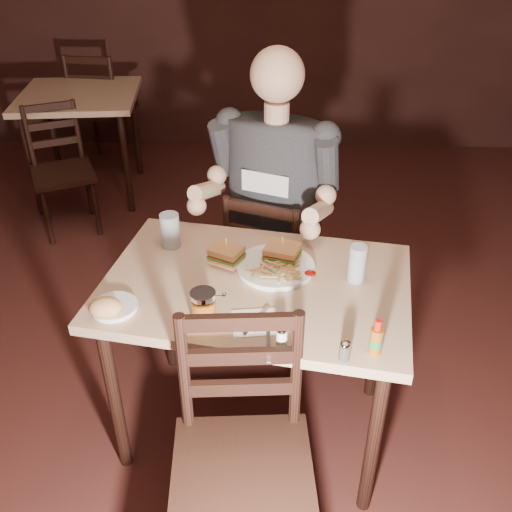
{
  "coord_description": "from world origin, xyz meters",
  "views": [
    {
      "loc": [
        0.26,
        -1.41,
        1.98
      ],
      "look_at": [
        0.21,
        0.33,
        0.85
      ],
      "focal_mm": 40.0,
      "sensor_mm": 36.0,
      "label": 1
    }
  ],
  "objects_px": {
    "bg_table": "(80,106)",
    "bg_chair_near": "(63,173)",
    "hot_sauce": "(376,337)",
    "main_table": "(256,301)",
    "glass_left": "(170,231)",
    "bg_chair_far": "(104,109)",
    "diner": "(272,171)",
    "chair_near": "(243,474)",
    "side_plate": "(115,308)",
    "syrup_dispenser": "(204,306)",
    "chair_far": "(274,266)",
    "dinner_plate": "(275,268)",
    "glass_right": "(357,264)"
  },
  "relations": [
    {
      "from": "chair_near",
      "to": "side_plate",
      "type": "relative_size",
      "value": 6.04
    },
    {
      "from": "main_table",
      "to": "chair_far",
      "type": "relative_size",
      "value": 1.42
    },
    {
      "from": "dinner_plate",
      "to": "glass_right",
      "type": "distance_m",
      "value": 0.31
    },
    {
      "from": "main_table",
      "to": "dinner_plate",
      "type": "xyz_separation_m",
      "value": [
        0.07,
        0.08,
        0.1
      ]
    },
    {
      "from": "side_plate",
      "to": "syrup_dispenser",
      "type": "bearing_deg",
      "value": -8.22
    },
    {
      "from": "hot_sauce",
      "to": "chair_far",
      "type": "bearing_deg",
      "value": 107.34
    },
    {
      "from": "glass_left",
      "to": "hot_sauce",
      "type": "bearing_deg",
      "value": -39.91
    },
    {
      "from": "bg_chair_far",
      "to": "diner",
      "type": "relative_size",
      "value": 0.92
    },
    {
      "from": "chair_far",
      "to": "bg_chair_near",
      "type": "xyz_separation_m",
      "value": [
        -1.38,
        1.06,
        -0.01
      ]
    },
    {
      "from": "bg_table",
      "to": "bg_chair_near",
      "type": "bearing_deg",
      "value": -90.0
    },
    {
      "from": "chair_near",
      "to": "side_plate",
      "type": "bearing_deg",
      "value": 133.34
    },
    {
      "from": "chair_far",
      "to": "side_plate",
      "type": "bearing_deg",
      "value": 76.11
    },
    {
      "from": "bg_chair_near",
      "to": "hot_sauce",
      "type": "xyz_separation_m",
      "value": [
        1.68,
        -2.04,
        0.42
      ]
    },
    {
      "from": "chair_near",
      "to": "bg_chair_far",
      "type": "relative_size",
      "value": 1.01
    },
    {
      "from": "bg_table",
      "to": "syrup_dispenser",
      "type": "distance_m",
      "value": 2.7
    },
    {
      "from": "bg_chair_far",
      "to": "bg_table",
      "type": "bearing_deg",
      "value": 95.72
    },
    {
      "from": "main_table",
      "to": "side_plate",
      "type": "bearing_deg",
      "value": -160.04
    },
    {
      "from": "side_plate",
      "to": "diner",
      "type": "bearing_deg",
      "value": 54.1
    },
    {
      "from": "chair_far",
      "to": "bg_chair_near",
      "type": "bearing_deg",
      "value": -16.42
    },
    {
      "from": "bg_table",
      "to": "chair_far",
      "type": "relative_size",
      "value": 1.02
    },
    {
      "from": "diner",
      "to": "glass_left",
      "type": "bearing_deg",
      "value": -119.84
    },
    {
      "from": "diner",
      "to": "syrup_dispenser",
      "type": "bearing_deg",
      "value": -84.52
    },
    {
      "from": "chair_near",
      "to": "bg_chair_far",
      "type": "xyz_separation_m",
      "value": [
        -1.28,
        3.36,
        -0.0
      ]
    },
    {
      "from": "diner",
      "to": "glass_left",
      "type": "distance_m",
      "value": 0.52
    },
    {
      "from": "bg_table",
      "to": "diner",
      "type": "xyz_separation_m",
      "value": [
        1.36,
        -1.66,
        0.27
      ]
    },
    {
      "from": "bg_table",
      "to": "side_plate",
      "type": "relative_size",
      "value": 5.65
    },
    {
      "from": "bg_table",
      "to": "bg_chair_near",
      "type": "distance_m",
      "value": 0.61
    },
    {
      "from": "glass_right",
      "to": "side_plate",
      "type": "height_order",
      "value": "glass_right"
    },
    {
      "from": "bg_chair_near",
      "to": "diner",
      "type": "distance_m",
      "value": 1.84
    },
    {
      "from": "diner",
      "to": "syrup_dispenser",
      "type": "distance_m",
      "value": 0.82
    },
    {
      "from": "main_table",
      "to": "diner",
      "type": "xyz_separation_m",
      "value": [
        0.05,
        0.56,
        0.27
      ]
    },
    {
      "from": "chair_near",
      "to": "diner",
      "type": "xyz_separation_m",
      "value": [
        0.08,
        1.15,
        0.48
      ]
    },
    {
      "from": "hot_sauce",
      "to": "bg_table",
      "type": "bearing_deg",
      "value": 123.03
    },
    {
      "from": "bg_chair_near",
      "to": "syrup_dispenser",
      "type": "xyz_separation_m",
      "value": [
        1.14,
        -1.89,
        0.41
      ]
    },
    {
      "from": "main_table",
      "to": "glass_left",
      "type": "xyz_separation_m",
      "value": [
        -0.34,
        0.24,
        0.16
      ]
    },
    {
      "from": "bg_chair_near",
      "to": "bg_table",
      "type": "bearing_deg",
      "value": 65.02
    },
    {
      "from": "hot_sauce",
      "to": "bg_chair_near",
      "type": "bearing_deg",
      "value": 129.55
    },
    {
      "from": "diner",
      "to": "side_plate",
      "type": "distance_m",
      "value": 0.92
    },
    {
      "from": "bg_table",
      "to": "hot_sauce",
      "type": "height_order",
      "value": "hot_sauce"
    },
    {
      "from": "dinner_plate",
      "to": "diner",
      "type": "bearing_deg",
      "value": 92.14
    },
    {
      "from": "bg_chair_far",
      "to": "glass_left",
      "type": "xyz_separation_m",
      "value": [
        0.96,
        -2.53,
        0.37
      ]
    },
    {
      "from": "glass_left",
      "to": "side_plate",
      "type": "xyz_separation_m",
      "value": [
        -0.13,
        -0.41,
        -0.06
      ]
    },
    {
      "from": "main_table",
      "to": "bg_chair_far",
      "type": "height_order",
      "value": "bg_chair_far"
    },
    {
      "from": "chair_near",
      "to": "syrup_dispenser",
      "type": "distance_m",
      "value": 0.54
    },
    {
      "from": "dinner_plate",
      "to": "glass_right",
      "type": "xyz_separation_m",
      "value": [
        0.29,
        -0.06,
        0.06
      ]
    },
    {
      "from": "bg_chair_far",
      "to": "glass_left",
      "type": "relative_size",
      "value": 6.6
    },
    {
      "from": "dinner_plate",
      "to": "hot_sauce",
      "type": "relative_size",
      "value": 2.23
    },
    {
      "from": "bg_chair_near",
      "to": "hot_sauce",
      "type": "distance_m",
      "value": 2.67
    },
    {
      "from": "bg_chair_far",
      "to": "chair_near",
      "type": "bearing_deg",
      "value": 116.56
    },
    {
      "from": "chair_near",
      "to": "bg_chair_far",
      "type": "height_order",
      "value": "chair_near"
    }
  ]
}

